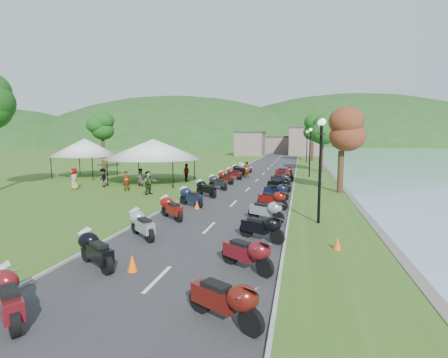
# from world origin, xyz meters

# --- Properties ---
(road) EXTENTS (7.00, 120.00, 0.02)m
(road) POSITION_xyz_m (0.00, 40.00, 0.01)
(road) COLOR #313133
(road) RESTS_ON ground
(hills_backdrop) EXTENTS (360.00, 120.00, 76.00)m
(hills_backdrop) POSITION_xyz_m (0.00, 200.00, 0.00)
(hills_backdrop) COLOR #285621
(hills_backdrop) RESTS_ON ground
(far_building) EXTENTS (18.00, 16.00, 5.00)m
(far_building) POSITION_xyz_m (-2.00, 85.00, 2.50)
(far_building) COLOR #79685E
(far_building) RESTS_ON ground
(moto_row_left) EXTENTS (2.60, 46.66, 1.10)m
(moto_row_left) POSITION_xyz_m (-2.33, 18.95, 0.55)
(moto_row_left) COLOR #331411
(moto_row_left) RESTS_ON ground
(moto_row_right) EXTENTS (2.60, 38.23, 1.10)m
(moto_row_right) POSITION_xyz_m (2.48, 19.43, 0.55)
(moto_row_right) COLOR #331411
(moto_row_right) RESTS_ON ground
(vendor_tent_main) EXTENTS (5.92, 5.92, 4.00)m
(vendor_tent_main) POSITION_xyz_m (-9.04, 30.40, 2.00)
(vendor_tent_main) COLOR white
(vendor_tent_main) RESTS_ON ground
(vendor_tent_side) EXTENTS (4.61, 4.61, 4.00)m
(vendor_tent_side) POSITION_xyz_m (-17.86, 33.08, 2.00)
(vendor_tent_side) COLOR white
(vendor_tent_side) RESTS_ON ground
(tree_lakeside) EXTENTS (2.59, 2.59, 7.18)m
(tree_lakeside) POSITION_xyz_m (7.03, 28.04, 3.59)
(tree_lakeside) COLOR #1E5B19
(tree_lakeside) RESTS_ON ground
(pedestrian_a) EXTENTS (0.71, 0.65, 1.58)m
(pedestrian_a) POSITION_xyz_m (-9.04, 25.21, 0.00)
(pedestrian_a) COLOR slate
(pedestrian_a) RESTS_ON ground
(pedestrian_b) EXTENTS (0.78, 0.48, 1.53)m
(pedestrian_b) POSITION_xyz_m (-9.21, 27.96, 0.00)
(pedestrian_b) COLOR slate
(pedestrian_b) RESTS_ON ground
(pedestrian_c) EXTENTS (1.06, 0.96, 1.58)m
(pedestrian_c) POSITION_xyz_m (-12.05, 26.83, 0.00)
(pedestrian_c) COLOR slate
(pedestrian_c) RESTS_ON ground
(traffic_cone_near) EXTENTS (0.35, 0.35, 0.55)m
(traffic_cone_near) POSITION_xyz_m (-1.03, 10.40, 0.27)
(traffic_cone_near) COLOR #F2590C
(traffic_cone_near) RESTS_ON ground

